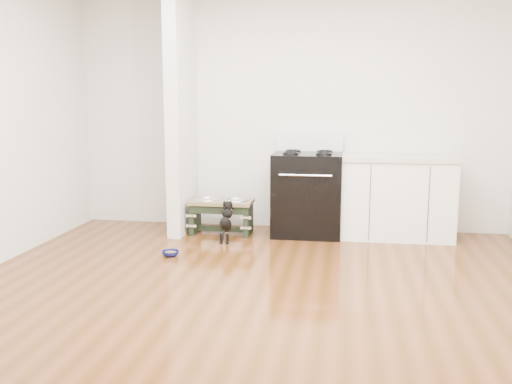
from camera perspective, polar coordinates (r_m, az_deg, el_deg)
name	(u,v)px	position (r m, az deg, el deg)	size (l,w,h in m)	color
ground	(255,298)	(4.49, -0.10, -10.58)	(5.00, 5.00, 0.00)	#4A290D
room_shell	(255,86)	(4.21, -0.11, 10.58)	(5.00, 5.00, 5.00)	silver
partition_wall	(182,114)	(6.53, -7.45, 7.77)	(0.15, 0.80, 2.70)	silver
oven_range	(307,192)	(6.42, 5.16, -0.04)	(0.76, 0.69, 1.14)	black
cabinet_run	(397,197)	(6.45, 13.88, -0.46)	(1.24, 0.64, 0.91)	white
dog_feeder	(221,210)	(6.45, -3.49, -1.81)	(0.70, 0.38, 0.40)	black
puppy	(226,220)	(6.12, -3.00, -2.80)	(0.12, 0.36, 0.43)	black
floor_bowl	(171,253)	(5.67, -8.54, -6.09)	(0.21, 0.21, 0.05)	#0C1154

